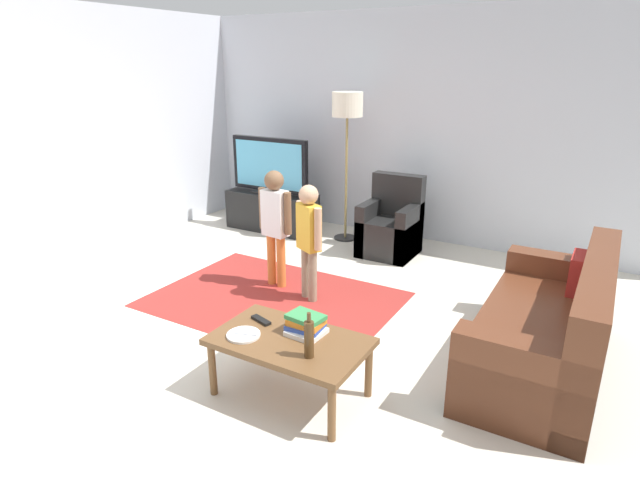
{
  "coord_description": "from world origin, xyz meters",
  "views": [
    {
      "loc": [
        2.14,
        -3.08,
        2.11
      ],
      "look_at": [
        0.0,
        0.6,
        0.65
      ],
      "focal_mm": 29.29,
      "sensor_mm": 36.0,
      "label": 1
    }
  ],
  "objects": [
    {
      "name": "book_stack",
      "position": [
        0.53,
        -0.5,
        0.48
      ],
      "size": [
        0.26,
        0.23,
        0.13
      ],
      "color": "white",
      "rests_on": "coffee_table"
    },
    {
      "name": "bottle",
      "position": [
        0.7,
        -0.73,
        0.54
      ],
      "size": [
        0.06,
        0.06,
        0.29
      ],
      "color": "#4C3319",
      "rests_on": "coffee_table"
    },
    {
      "name": "tv",
      "position": [
        -1.71,
        2.28,
        0.85
      ],
      "size": [
        1.1,
        0.28,
        0.71
      ],
      "color": "black",
      "rests_on": "tv_stand"
    },
    {
      "name": "floor_lamp",
      "position": [
        -0.71,
        2.45,
        1.54
      ],
      "size": [
        0.36,
        0.36,
        1.78
      ],
      "color": "#262626",
      "rests_on": "ground"
    },
    {
      "name": "area_rug",
      "position": [
        -0.46,
        0.53,
        0.0
      ],
      "size": [
        2.2,
        1.6,
        0.01
      ],
      "primitive_type": "cube",
      "color": "#9E2D28",
      "rests_on": "ground"
    },
    {
      "name": "wall_left",
      "position": [
        -3.0,
        0.0,
        1.35
      ],
      "size": [
        0.12,
        6.0,
        2.7
      ],
      "primitive_type": "cube",
      "color": "silver",
      "rests_on": "ground"
    },
    {
      "name": "child_near_tv",
      "position": [
        -0.63,
        0.83,
        0.69
      ],
      "size": [
        0.38,
        0.19,
        1.15
      ],
      "color": "orange",
      "rests_on": "ground"
    },
    {
      "name": "wall_back",
      "position": [
        0.0,
        3.0,
        1.35
      ],
      "size": [
        6.0,
        0.12,
        2.7
      ],
      "primitive_type": "cube",
      "color": "silver",
      "rests_on": "ground"
    },
    {
      "name": "tv_remote",
      "position": [
        0.18,
        -0.51,
        0.43
      ],
      "size": [
        0.18,
        0.1,
        0.02
      ],
      "primitive_type": "cube",
      "rotation": [
        0.0,
        0.0,
        -0.3
      ],
      "color": "black",
      "rests_on": "coffee_table"
    },
    {
      "name": "coffee_table",
      "position": [
        0.48,
        -0.61,
        0.37
      ],
      "size": [
        1.0,
        0.6,
        0.42
      ],
      "color": "brown",
      "rests_on": "ground"
    },
    {
      "name": "couch",
      "position": [
        1.92,
        0.57,
        0.29
      ],
      "size": [
        0.8,
        1.8,
        0.86
      ],
      "color": "brown",
      "rests_on": "ground"
    },
    {
      "name": "armchair",
      "position": [
        -0.02,
        2.26,
        0.3
      ],
      "size": [
        0.6,
        0.6,
        0.9
      ],
      "color": "black",
      "rests_on": "ground"
    },
    {
      "name": "child_center",
      "position": [
        -0.19,
        0.72,
        0.66
      ],
      "size": [
        0.33,
        0.22,
        1.09
      ],
      "color": "gray",
      "rests_on": "ground"
    },
    {
      "name": "tv_stand",
      "position": [
        -1.71,
        2.3,
        0.24
      ],
      "size": [
        1.2,
        0.44,
        0.5
      ],
      "color": "black",
      "rests_on": "ground"
    },
    {
      "name": "ground",
      "position": [
        0.0,
        0.0,
        0.0
      ],
      "size": [
        7.8,
        7.8,
        0.0
      ],
      "primitive_type": "plane",
      "color": "beige"
    },
    {
      "name": "plate",
      "position": [
        0.2,
        -0.73,
        0.43
      ],
      "size": [
        0.22,
        0.22,
        0.02
      ],
      "color": "white",
      "rests_on": "coffee_table"
    }
  ]
}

